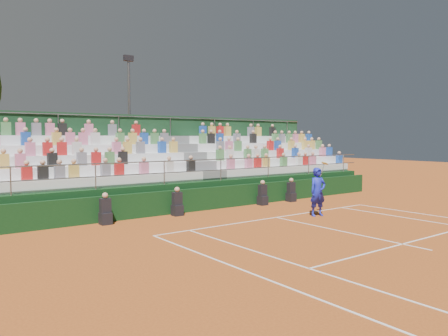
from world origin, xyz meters
TOP-DOWN VIEW (x-y plane):
  - ground at (0.00, 0.00)m, footprint 90.00×90.00m
  - courtside_wall at (0.00, 3.20)m, footprint 20.00×0.15m
  - line_officials at (-0.90, 2.75)m, footprint 10.07×0.40m
  - grandstand at (-0.01, 6.44)m, footprint 20.00×5.20m
  - tennis_player at (1.61, -0.76)m, footprint 0.94×0.62m
  - floodlight_mast at (-0.48, 12.68)m, footprint 0.60×0.25m

SIDE VIEW (x-z plane):
  - ground at x=0.00m, z-range 0.00..0.00m
  - line_officials at x=-0.90m, z-range -0.12..1.07m
  - courtside_wall at x=0.00m, z-range 0.00..1.00m
  - tennis_player at x=1.61m, z-range -0.11..2.10m
  - grandstand at x=-0.01m, z-range -1.11..3.29m
  - floodlight_mast at x=-0.48m, z-range 0.68..8.93m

